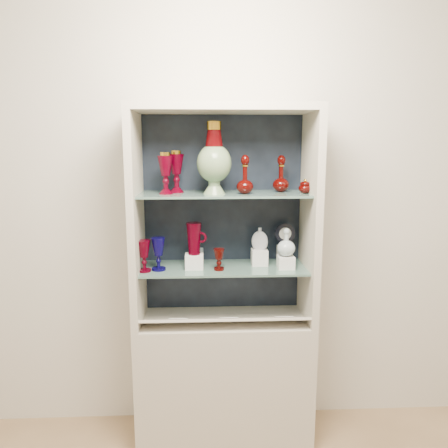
{
  "coord_description": "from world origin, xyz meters",
  "views": [
    {
      "loc": [
        -0.11,
        -0.84,
        1.74
      ],
      "look_at": [
        0.0,
        1.53,
        1.3
      ],
      "focal_mm": 35.0,
      "sensor_mm": 36.0,
      "label": 1
    }
  ],
  "objects_px": {
    "ruby_goblet_small": "(219,259)",
    "clear_round_decanter": "(286,243)",
    "ruby_goblet_tall": "(144,256)",
    "enamel_urn": "(214,158)",
    "clear_square_bottle": "(199,252)",
    "lidded_bowl": "(305,186)",
    "ruby_decanter_b": "(281,173)",
    "ruby_pitcher": "(194,239)",
    "flat_flask": "(260,238)",
    "pedestal_lamp_right": "(176,172)",
    "ruby_decanter_a": "(245,172)",
    "cobalt_goblet": "(158,254)",
    "cameo_medallion": "(285,234)",
    "pedestal_lamp_left": "(166,173)"
  },
  "relations": [
    {
      "from": "ruby_goblet_small",
      "to": "ruby_goblet_tall",
      "type": "bearing_deg",
      "value": -178.54
    },
    {
      "from": "lidded_bowl",
      "to": "ruby_goblet_tall",
      "type": "distance_m",
      "value": 0.95
    },
    {
      "from": "enamel_urn",
      "to": "clear_square_bottle",
      "type": "distance_m",
      "value": 0.56
    },
    {
      "from": "lidded_bowl",
      "to": "ruby_pitcher",
      "type": "bearing_deg",
      "value": 177.92
    },
    {
      "from": "pedestal_lamp_left",
      "to": "cameo_medallion",
      "type": "bearing_deg",
      "value": 8.42
    },
    {
      "from": "ruby_decanter_a",
      "to": "ruby_pitcher",
      "type": "relative_size",
      "value": 1.32
    },
    {
      "from": "ruby_pitcher",
      "to": "cobalt_goblet",
      "type": "bearing_deg",
      "value": -154.05
    },
    {
      "from": "enamel_urn",
      "to": "lidded_bowl",
      "type": "distance_m",
      "value": 0.52
    },
    {
      "from": "lidded_bowl",
      "to": "ruby_goblet_tall",
      "type": "relative_size",
      "value": 0.46
    },
    {
      "from": "ruby_goblet_small",
      "to": "ruby_decanter_b",
      "type": "bearing_deg",
      "value": 16.17
    },
    {
      "from": "ruby_decanter_b",
      "to": "clear_round_decanter",
      "type": "relative_size",
      "value": 1.44
    },
    {
      "from": "clear_square_bottle",
      "to": "ruby_goblet_tall",
      "type": "bearing_deg",
      "value": -153.7
    },
    {
      "from": "ruby_pitcher",
      "to": "flat_flask",
      "type": "distance_m",
      "value": 0.38
    },
    {
      "from": "ruby_decanter_a",
      "to": "ruby_decanter_b",
      "type": "relative_size",
      "value": 1.08
    },
    {
      "from": "ruby_decanter_a",
      "to": "flat_flask",
      "type": "bearing_deg",
      "value": 42.74
    },
    {
      "from": "ruby_goblet_tall",
      "to": "enamel_urn",
      "type": "bearing_deg",
      "value": 5.1
    },
    {
      "from": "flat_flask",
      "to": "ruby_decanter_b",
      "type": "bearing_deg",
      "value": 17.49
    },
    {
      "from": "cobalt_goblet",
      "to": "cameo_medallion",
      "type": "bearing_deg",
      "value": 9.2
    },
    {
      "from": "enamel_urn",
      "to": "cobalt_goblet",
      "type": "height_order",
      "value": "enamel_urn"
    },
    {
      "from": "ruby_decanter_a",
      "to": "ruby_decanter_b",
      "type": "height_order",
      "value": "ruby_decanter_a"
    },
    {
      "from": "pedestal_lamp_right",
      "to": "ruby_goblet_tall",
      "type": "distance_m",
      "value": 0.5
    },
    {
      "from": "ruby_decanter_a",
      "to": "ruby_pitcher",
      "type": "xyz_separation_m",
      "value": [
        -0.28,
        0.04,
        -0.37
      ]
    },
    {
      "from": "cobalt_goblet",
      "to": "flat_flask",
      "type": "distance_m",
      "value": 0.58
    },
    {
      "from": "ruby_goblet_small",
      "to": "clear_square_bottle",
      "type": "height_order",
      "value": "clear_square_bottle"
    },
    {
      "from": "pedestal_lamp_right",
      "to": "ruby_goblet_small",
      "type": "distance_m",
      "value": 0.54
    },
    {
      "from": "lidded_bowl",
      "to": "cobalt_goblet",
      "type": "bearing_deg",
      "value": -179.52
    },
    {
      "from": "pedestal_lamp_right",
      "to": "clear_round_decanter",
      "type": "distance_m",
      "value": 0.73
    },
    {
      "from": "ruby_decanter_b",
      "to": "cameo_medallion",
      "type": "height_order",
      "value": "ruby_decanter_b"
    },
    {
      "from": "pedestal_lamp_right",
      "to": "lidded_bowl",
      "type": "height_order",
      "value": "pedestal_lamp_right"
    },
    {
      "from": "clear_square_bottle",
      "to": "cameo_medallion",
      "type": "bearing_deg",
      "value": -0.51
    },
    {
      "from": "clear_square_bottle",
      "to": "lidded_bowl",
      "type": "bearing_deg",
      "value": -11.07
    },
    {
      "from": "pedestal_lamp_right",
      "to": "enamel_urn",
      "type": "distance_m",
      "value": 0.23
    },
    {
      "from": "ruby_goblet_small",
      "to": "flat_flask",
      "type": "bearing_deg",
      "value": 22.11
    },
    {
      "from": "ruby_decanter_a",
      "to": "ruby_goblet_tall",
      "type": "xyz_separation_m",
      "value": [
        -0.55,
        -0.02,
        -0.45
      ]
    },
    {
      "from": "cameo_medallion",
      "to": "ruby_goblet_small",
      "type": "bearing_deg",
      "value": -166.01
    },
    {
      "from": "ruby_goblet_tall",
      "to": "ruby_decanter_a",
      "type": "bearing_deg",
      "value": 1.89
    },
    {
      "from": "lidded_bowl",
      "to": "clear_square_bottle",
      "type": "bearing_deg",
      "value": 168.93
    },
    {
      "from": "pedestal_lamp_left",
      "to": "cobalt_goblet",
      "type": "bearing_deg",
      "value": -160.47
    },
    {
      "from": "ruby_goblet_tall",
      "to": "cameo_medallion",
      "type": "relative_size",
      "value": 1.25
    },
    {
      "from": "pedestal_lamp_right",
      "to": "ruby_goblet_tall",
      "type": "relative_size",
      "value": 1.32
    },
    {
      "from": "ruby_decanter_a",
      "to": "lidded_bowl",
      "type": "height_order",
      "value": "ruby_decanter_a"
    },
    {
      "from": "enamel_urn",
      "to": "cameo_medallion",
      "type": "height_order",
      "value": "enamel_urn"
    },
    {
      "from": "ruby_goblet_small",
      "to": "clear_round_decanter",
      "type": "relative_size",
      "value": 0.79
    },
    {
      "from": "ruby_goblet_tall",
      "to": "clear_round_decanter",
      "type": "distance_m",
      "value": 0.78
    },
    {
      "from": "pedestal_lamp_left",
      "to": "ruby_decanter_a",
      "type": "distance_m",
      "value": 0.42
    },
    {
      "from": "enamel_urn",
      "to": "ruby_pitcher",
      "type": "distance_m",
      "value": 0.46
    },
    {
      "from": "ruby_goblet_small",
      "to": "clear_round_decanter",
      "type": "distance_m",
      "value": 0.38
    },
    {
      "from": "lidded_bowl",
      "to": "ruby_pitcher",
      "type": "relative_size",
      "value": 0.45
    },
    {
      "from": "pedestal_lamp_left",
      "to": "enamel_urn",
      "type": "height_order",
      "value": "enamel_urn"
    },
    {
      "from": "clear_square_bottle",
      "to": "enamel_urn",
      "type": "bearing_deg",
      "value": -51.04
    }
  ]
}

